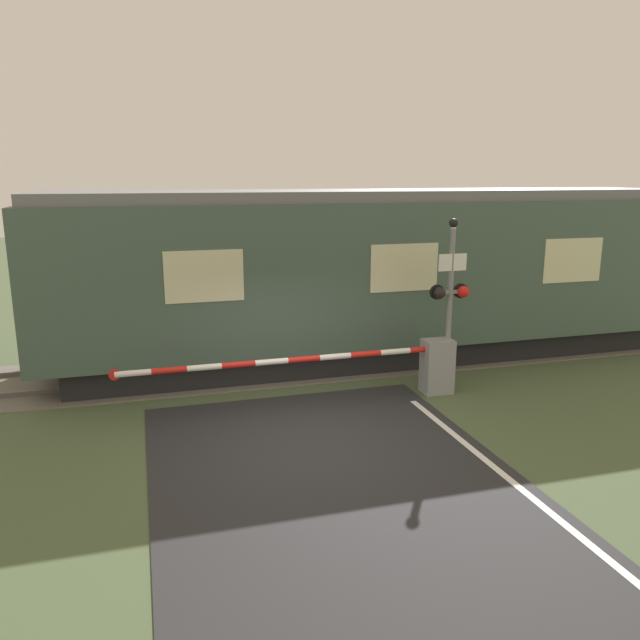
{
  "coord_description": "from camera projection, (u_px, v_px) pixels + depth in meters",
  "views": [
    {
      "loc": [
        -2.56,
        -9.62,
        4.35
      ],
      "look_at": [
        0.8,
        2.0,
        1.54
      ],
      "focal_mm": 35.0,
      "sensor_mm": 36.0,
      "label": 1
    }
  ],
  "objects": [
    {
      "name": "track_bed",
      "position": [
        262.0,
        365.0,
        14.57
      ],
      "size": [
        36.0,
        3.2,
        0.13
      ],
      "color": "#666056",
      "rests_on": "ground_plane"
    },
    {
      "name": "crossing_barrier",
      "position": [
        408.0,
        365.0,
        12.52
      ],
      "size": [
        6.65,
        0.44,
        1.12
      ],
      "color": "gray",
      "rests_on": "ground_plane"
    },
    {
      "name": "train",
      "position": [
        377.0,
        274.0,
        14.88
      ],
      "size": [
        15.39,
        3.18,
        4.03
      ],
      "color": "black",
      "rests_on": "ground_plane"
    },
    {
      "name": "signal_post",
      "position": [
        450.0,
        295.0,
        12.49
      ],
      "size": [
        0.82,
        0.26,
        3.54
      ],
      "color": "gray",
      "rests_on": "ground_plane"
    },
    {
      "name": "ground_plane",
      "position": [
        308.0,
        436.0,
        10.68
      ],
      "size": [
        80.0,
        80.0,
        0.0
      ],
      "primitive_type": "plane",
      "color": "#475638"
    }
  ]
}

